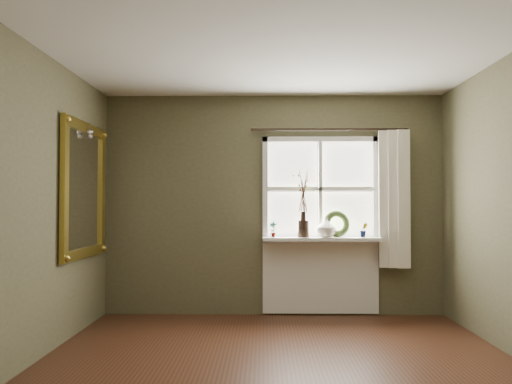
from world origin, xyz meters
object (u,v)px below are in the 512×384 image
at_px(dark_jug, 303,229).
at_px(cream_vase, 326,227).
at_px(wreath, 337,227).
at_px(gilt_mirror, 84,190).

bearing_deg(dark_jug, cream_vase, 0.00).
height_order(cream_vase, wreath, wreath).
relative_size(dark_jug, gilt_mirror, 0.14).
distance_m(dark_jug, wreath, 0.40).
xyz_separation_m(cream_vase, wreath, (0.13, 0.04, 0.00)).
bearing_deg(gilt_mirror, wreath, 15.19).
bearing_deg(cream_vase, gilt_mirror, -164.92).
relative_size(cream_vase, wreath, 0.75).
bearing_deg(wreath, cream_vase, -173.92).
xyz_separation_m(dark_jug, wreath, (0.39, 0.04, 0.02)).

